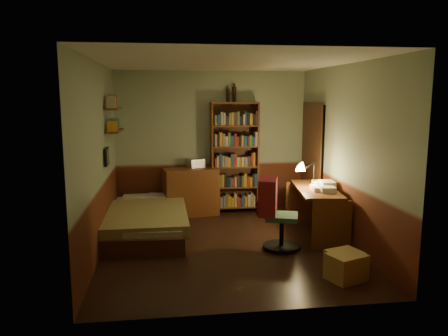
{
  "coord_description": "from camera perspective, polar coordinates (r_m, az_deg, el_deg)",
  "views": [
    {
      "loc": [
        -0.85,
        -6.01,
        2.14
      ],
      "look_at": [
        0.0,
        0.25,
        1.1
      ],
      "focal_mm": 35.0,
      "sensor_mm": 36.0,
      "label": 1
    }
  ],
  "objects": [
    {
      "name": "bottle_left",
      "position": [
        8.05,
        0.51,
        9.47
      ],
      "size": [
        0.07,
        0.07,
        0.24
      ],
      "primitive_type": "cylinder",
      "rotation": [
        0.0,
        0.0,
        0.03
      ],
      "color": "black",
      "rests_on": "bookshelf"
    },
    {
      "name": "wall_shelf_lower",
      "position": [
        7.18,
        -14.07,
        4.75
      ],
      "size": [
        0.2,
        0.9,
        0.03
      ],
      "primitive_type": "cube",
      "color": "#5E3217",
      "rests_on": "wall_left"
    },
    {
      "name": "desk_lamp",
      "position": [
        6.92,
        11.69,
        0.28
      ],
      "size": [
        0.21,
        0.21,
        0.66
      ],
      "primitive_type": "cone",
      "rotation": [
        0.0,
        0.0,
        -0.05
      ],
      "color": "black",
      "rests_on": "desk"
    },
    {
      "name": "bookshelf",
      "position": [
        8.04,
        1.37,
        1.32
      ],
      "size": [
        0.88,
        0.3,
        2.04
      ],
      "primitive_type": "cube",
      "rotation": [
        0.0,
        0.0,
        0.03
      ],
      "color": "#5E3217",
      "rests_on": "ground"
    },
    {
      "name": "bed",
      "position": [
        7.04,
        -10.29,
        -5.62
      ],
      "size": [
        1.32,
        2.34,
        0.68
      ],
      "primitive_type": "cube",
      "rotation": [
        0.0,
        0.0,
        -0.04
      ],
      "color": "olive",
      "rests_on": "ground"
    },
    {
      "name": "desk",
      "position": [
        6.95,
        11.84,
        -5.59
      ],
      "size": [
        0.75,
        1.45,
        0.75
      ],
      "primitive_type": "cube",
      "rotation": [
        0.0,
        0.0,
        -0.13
      ],
      "color": "#5E3217",
      "rests_on": "ground"
    },
    {
      "name": "wall_shelf_upper",
      "position": [
        7.16,
        -14.18,
        7.54
      ],
      "size": [
        0.2,
        0.9,
        0.03
      ],
      "primitive_type": "cube",
      "color": "#5E3217",
      "rests_on": "wall_left"
    },
    {
      "name": "door_trim",
      "position": [
        7.82,
        11.28,
        0.78
      ],
      "size": [
        0.02,
        0.98,
        2.08
      ],
      "primitive_type": "cube",
      "color": "#3A1F11",
      "rests_on": "ground"
    },
    {
      "name": "ceiling",
      "position": [
        6.09,
        0.32,
        13.77
      ],
      "size": [
        3.5,
        4.0,
        0.02
      ],
      "primitive_type": "cube",
      "color": "silver",
      "rests_on": "wall_back"
    },
    {
      "name": "dresser",
      "position": [
        7.97,
        -4.36,
        -3.09
      ],
      "size": [
        1.03,
        0.64,
        0.85
      ],
      "primitive_type": "cube",
      "rotation": [
        0.0,
        0.0,
        0.18
      ],
      "color": "#5E3217",
      "rests_on": "ground"
    },
    {
      "name": "wall_left",
      "position": [
        6.14,
        -16.18,
        1.11
      ],
      "size": [
        0.02,
        4.0,
        2.6
      ],
      "primitive_type": "cube",
      "color": "#91A283",
      "rests_on": "ground"
    },
    {
      "name": "wall_front",
      "position": [
        4.18,
        4.16,
        -2.26
      ],
      "size": [
        3.5,
        0.02,
        2.6
      ],
      "primitive_type": "cube",
      "color": "#91A283",
      "rests_on": "ground"
    },
    {
      "name": "wall_back",
      "position": [
        8.11,
        -1.67,
        3.39
      ],
      "size": [
        3.5,
        0.02,
        2.6
      ],
      "primitive_type": "cube",
      "color": "#91A283",
      "rests_on": "ground"
    },
    {
      "name": "office_chair",
      "position": [
        6.19,
        7.58,
        -5.63
      ],
      "size": [
        0.67,
        0.63,
        1.1
      ],
      "primitive_type": "cube",
      "rotation": [
        0.0,
        0.0,
        -0.31
      ],
      "color": "#335A43",
      "rests_on": "ground"
    },
    {
      "name": "bottle_right",
      "position": [
        8.07,
        1.36,
        9.6
      ],
      "size": [
        0.1,
        0.1,
        0.28
      ],
      "primitive_type": "cylinder",
      "rotation": [
        0.0,
        0.0,
        -0.38
      ],
      "color": "black",
      "rests_on": "bookshelf"
    },
    {
      "name": "wall_right",
      "position": [
        6.61,
        15.62,
        1.7
      ],
      "size": [
        0.02,
        4.0,
        2.6
      ],
      "primitive_type": "cube",
      "color": "#91A283",
      "rests_on": "ground"
    },
    {
      "name": "mini_stereo",
      "position": [
        8.01,
        -3.69,
        0.66
      ],
      "size": [
        0.36,
        0.32,
        0.16
      ],
      "primitive_type": "cube",
      "rotation": [
        0.0,
        0.0,
        0.42
      ],
      "color": "#B2B2B7",
      "rests_on": "dresser"
    },
    {
      "name": "cardboard_box_a",
      "position": [
        5.46,
        15.69,
        -12.33
      ],
      "size": [
        0.51,
        0.46,
        0.31
      ],
      "primitive_type": "cube",
      "rotation": [
        0.0,
        0.0,
        0.38
      ],
      "color": "tan",
      "rests_on": "ground"
    },
    {
      "name": "doorway",
      "position": [
        7.83,
        11.52,
        0.78
      ],
      "size": [
        0.06,
        0.9,
        2.0
      ],
      "primitive_type": "cube",
      "color": "black",
      "rests_on": "ground"
    },
    {
      "name": "cardboard_box_b",
      "position": [
        5.65,
        15.44,
        -11.75
      ],
      "size": [
        0.47,
        0.43,
        0.28
      ],
      "primitive_type": "cube",
      "rotation": [
        0.0,
        0.0,
        0.32
      ],
      "color": "tan",
      "rests_on": "ground"
    },
    {
      "name": "floor",
      "position": [
        6.44,
        0.3,
        -10.16
      ],
      "size": [
        3.5,
        4.0,
        0.02
      ],
      "primitive_type": "cube",
      "color": "black",
      "rests_on": "ground"
    },
    {
      "name": "framed_picture",
      "position": [
        6.73,
        -15.09,
        1.42
      ],
      "size": [
        0.04,
        0.32,
        0.26
      ],
      "primitive_type": "cube",
      "color": "black",
      "rests_on": "wall_left"
    },
    {
      "name": "red_jacket",
      "position": [
        6.26,
        6.9,
        2.05
      ],
      "size": [
        0.31,
        0.47,
        0.51
      ],
      "primitive_type": "cube",
      "rotation": [
        0.0,
        0.0,
        -0.19
      ],
      "color": "maroon",
      "rests_on": "office_chair"
    },
    {
      "name": "paper_stack",
      "position": [
        6.88,
        13.31,
        -2.12
      ],
      "size": [
        0.23,
        0.3,
        0.11
      ],
      "primitive_type": "cube",
      "rotation": [
        0.0,
        0.0,
        -0.09
      ],
      "color": "silver",
      "rests_on": "desk"
    }
  ]
}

